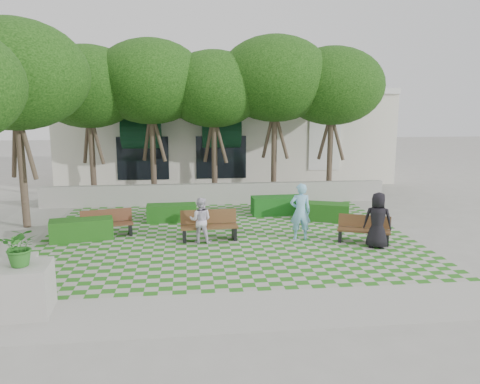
{
  "coord_description": "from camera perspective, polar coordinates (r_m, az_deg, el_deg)",
  "views": [
    {
      "loc": [
        -1.25,
        -13.95,
        4.35
      ],
      "look_at": [
        0.5,
        1.5,
        1.4
      ],
      "focal_mm": 35.0,
      "sensor_mm": 36.0,
      "label": 1
    }
  ],
  "objects": [
    {
      "name": "person_blue",
      "position": [
        15.16,
        7.36,
        -2.4
      ],
      "size": [
        0.7,
        0.48,
        1.85
      ],
      "primitive_type": "imported",
      "rotation": [
        0.0,
        0.0,
        3.09
      ],
      "color": "#7FC2E8",
      "rests_on": "ground"
    },
    {
      "name": "person_white",
      "position": [
        14.82,
        -4.84,
        -3.45
      ],
      "size": [
        0.8,
        0.67,
        1.45
      ],
      "primitive_type": "imported",
      "rotation": [
        0.0,
        0.0,
        2.95
      ],
      "color": "silver",
      "rests_on": "ground"
    },
    {
      "name": "planter_front",
      "position": [
        10.86,
        -24.89,
        -9.59
      ],
      "size": [
        1.13,
        1.13,
        1.88
      ],
      "rotation": [
        0.0,
        0.0,
        0.08
      ],
      "color": "#9E9B93",
      "rests_on": "ground"
    },
    {
      "name": "lawn",
      "position": [
        15.62,
        -1.62,
        -5.41
      ],
      "size": [
        12.0,
        12.0,
        0.0
      ],
      "primitive_type": "plane",
      "color": "#2B721E",
      "rests_on": "ground"
    },
    {
      "name": "sidewalk_south",
      "position": [
        10.3,
        1.16,
        -14.22
      ],
      "size": [
        16.0,
        2.0,
        0.01
      ],
      "primitive_type": "cube",
      "color": "#9E9B93",
      "rests_on": "ground"
    },
    {
      "name": "bench_east",
      "position": [
        15.37,
        14.86,
        -4.48
      ],
      "size": [
        1.7,
        1.14,
        0.85
      ],
      "rotation": [
        0.0,
        0.0,
        -0.41
      ],
      "color": "#52351C",
      "rests_on": "ground"
    },
    {
      "name": "building",
      "position": [
        28.18,
        -2.03,
        7.01
      ],
      "size": [
        18.0,
        8.92,
        5.15
      ],
      "color": "silver",
      "rests_on": "ground"
    },
    {
      "name": "hedge_midright",
      "position": [
        18.67,
        4.61,
        -1.64
      ],
      "size": [
        2.08,
        0.92,
        0.72
      ],
      "primitive_type": "cube",
      "rotation": [
        0.0,
        0.0,
        0.05
      ],
      "color": "#155119",
      "rests_on": "ground"
    },
    {
      "name": "hedge_midleft",
      "position": [
        17.72,
        -8.34,
        -2.52
      ],
      "size": [
        1.86,
        0.8,
        0.64
      ],
      "primitive_type": "cube",
      "rotation": [
        0.0,
        0.0,
        0.03
      ],
      "color": "#184E14",
      "rests_on": "ground"
    },
    {
      "name": "bench_mid",
      "position": [
        15.17,
        -3.79,
        -4.14
      ],
      "size": [
        1.85,
        0.7,
        0.96
      ],
      "rotation": [
        0.0,
        0.0,
        0.05
      ],
      "color": "#52351C",
      "rests_on": "ground"
    },
    {
      "name": "hedge_east",
      "position": [
        17.93,
        10.08,
        -2.38
      ],
      "size": [
        2.05,
        1.39,
        0.67
      ],
      "primitive_type": "cube",
      "rotation": [
        0.0,
        0.0,
        -0.36
      ],
      "color": "#184C14",
      "rests_on": "ground"
    },
    {
      "name": "tree_row",
      "position": [
        19.93,
        -8.44,
        13.01
      ],
      "size": [
        17.7,
        13.4,
        7.41
      ],
      "color": "#47382B",
      "rests_on": "ground"
    },
    {
      "name": "sidewalk_west",
      "position": [
        16.67,
        -27.24,
        -5.59
      ],
      "size": [
        2.0,
        12.0,
        0.01
      ],
      "primitive_type": "cube",
      "color": "#9E9B93",
      "rests_on": "ground"
    },
    {
      "name": "retaining_wall",
      "position": [
        20.57,
        -2.86,
        -0.2
      ],
      "size": [
        15.0,
        0.36,
        0.9
      ],
      "primitive_type": "cube",
      "color": "#9E9B93",
      "rests_on": "ground"
    },
    {
      "name": "planter_back",
      "position": [
        12.08,
        -25.53,
        -9.05
      ],
      "size": [
        0.99,
        0.99,
        1.43
      ],
      "rotation": [
        0.0,
        0.0,
        0.16
      ],
      "color": "#9E9B93",
      "rests_on": "ground"
    },
    {
      "name": "person_dark",
      "position": [
        14.82,
        16.43,
        -3.32
      ],
      "size": [
        0.99,
        0.83,
        1.72
      ],
      "primitive_type": "imported",
      "rotation": [
        0.0,
        0.0,
        2.74
      ],
      "color": "black",
      "rests_on": "ground"
    },
    {
      "name": "bench_west",
      "position": [
        16.15,
        -15.92,
        -3.75
      ],
      "size": [
        1.75,
        0.9,
        0.88
      ],
      "rotation": [
        0.0,
        0.0,
        0.21
      ],
      "color": "#522D1C",
      "rests_on": "ground"
    },
    {
      "name": "hedge_west",
      "position": [
        16.03,
        -18.74,
        -4.33
      ],
      "size": [
        2.08,
        1.18,
        0.68
      ],
      "primitive_type": "cube",
      "rotation": [
        0.0,
        0.0,
        0.22
      ],
      "color": "#1A4E14",
      "rests_on": "ground"
    },
    {
      "name": "ground",
      "position": [
        14.67,
        -1.29,
        -6.51
      ],
      "size": [
        90.0,
        90.0,
        0.0
      ],
      "primitive_type": "plane",
      "color": "gray",
      "rests_on": "ground"
    }
  ]
}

